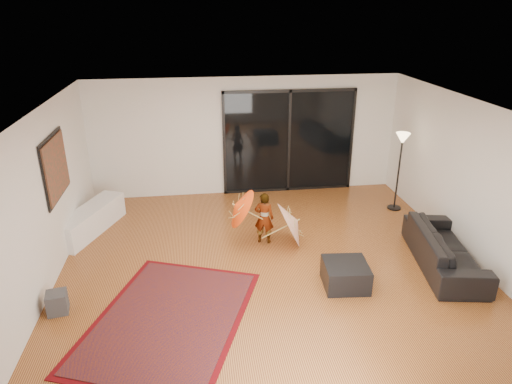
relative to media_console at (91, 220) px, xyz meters
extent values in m
plane|color=#AC682F|center=(3.25, -1.85, -0.25)|extent=(7.00, 7.00, 0.00)
plane|color=white|center=(3.25, -1.85, 2.45)|extent=(7.00, 7.00, 0.00)
plane|color=silver|center=(3.25, 1.65, 1.10)|extent=(7.00, 0.00, 7.00)
plane|color=silver|center=(3.25, -5.35, 1.10)|extent=(7.00, 0.00, 7.00)
plane|color=silver|center=(-0.25, -1.85, 1.10)|extent=(0.00, 7.00, 7.00)
plane|color=silver|center=(6.75, -1.85, 1.10)|extent=(0.00, 7.00, 7.00)
cube|color=black|center=(4.25, 1.62, 0.95)|extent=(3.00, 0.04, 2.40)
cube|color=black|center=(4.25, 1.60, 2.12)|extent=(3.06, 0.06, 0.06)
cube|color=black|center=(4.25, 1.60, -0.22)|extent=(3.06, 0.06, 0.06)
cube|color=black|center=(4.25, 1.60, 0.95)|extent=(0.06, 0.06, 2.40)
cube|color=black|center=(-0.23, -0.85, 1.40)|extent=(0.02, 1.28, 1.08)
cube|color=#1B4330|center=(-0.21, -0.85, 1.40)|extent=(0.03, 1.18, 0.98)
cube|color=white|center=(0.00, 0.00, 0.00)|extent=(1.11, 1.84, 0.50)
cube|color=#424244|center=(0.00, -2.56, -0.09)|extent=(0.33, 0.33, 0.32)
cube|color=#52070B|center=(1.60, -2.95, -0.24)|extent=(2.88, 3.34, 0.01)
cube|color=maroon|center=(1.60, -2.95, -0.24)|extent=(2.68, 3.14, 0.02)
imported|color=black|center=(6.20, -2.10, 0.07)|extent=(1.21, 2.28, 0.63)
cube|color=black|center=(4.35, -2.47, -0.06)|extent=(0.74, 0.74, 0.39)
cylinder|color=black|center=(6.35, 0.23, -0.24)|extent=(0.29, 0.29, 0.03)
cylinder|color=black|center=(6.35, 0.23, 0.53)|extent=(0.04, 0.04, 1.57)
cone|color=#FFD899|center=(6.35, 0.23, 1.34)|extent=(0.29, 0.29, 0.23)
imported|color=#999999|center=(3.29, -0.87, 0.25)|extent=(0.42, 0.34, 0.99)
cone|color=#F2450C|center=(2.74, -0.92, 0.48)|extent=(0.55, 0.76, 0.74)
cylinder|color=#A58C47|center=(2.74, -0.92, 0.15)|extent=(0.44, 0.02, 0.28)
cylinder|color=#A58C47|center=(2.74, -0.92, 0.59)|extent=(0.06, 0.02, 0.05)
cone|color=white|center=(3.89, -1.02, 0.25)|extent=(0.56, 0.89, 0.88)
cylinder|color=#A58C47|center=(3.89, -1.02, -0.12)|extent=(0.51, 0.02, 0.26)
cylinder|color=#A58C47|center=(3.89, -1.02, 0.37)|extent=(0.06, 0.02, 0.04)
camera|label=1|loc=(2.10, -8.37, 3.91)|focal=32.00mm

